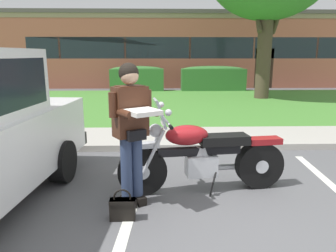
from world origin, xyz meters
The scene contains 11 objects.
ground_plane centered at (0.00, 0.00, 0.00)m, with size 140.00×140.00×0.00m, color #565659.
curb_strip centered at (0.00, 2.89, 0.06)m, with size 60.00×0.20×0.12m, color #ADA89E.
concrete_walk centered at (0.00, 3.74, 0.04)m, with size 60.00×1.50×0.08m, color #ADA89E.
grass_lawn centered at (0.00, 8.58, 0.03)m, with size 60.00×8.18×0.06m, color #478433.
stall_stripe_0 centered at (-1.19, 0.20, 0.00)m, with size 0.12×4.40×0.01m, color silver.
motorcycle centered at (-0.19, 1.02, 0.49)m, with size 2.24×0.82×1.26m.
rider_person centered at (-1.17, 0.63, 1.01)m, with size 0.60×0.67×1.70m.
handbag centered at (-1.25, 0.26, 0.14)m, with size 0.28×0.13×0.36m.
hedge_left centered at (-1.88, 12.78, 0.65)m, with size 2.59×0.90×1.24m.
hedge_center_left centered at (1.86, 12.78, 0.65)m, with size 3.13×0.90×1.24m.
brick_building centered at (0.83, 19.78, 2.04)m, with size 20.25×11.29×4.07m.
Camera 1 is at (-0.85, -2.97, 1.79)m, focal length 34.01 mm.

